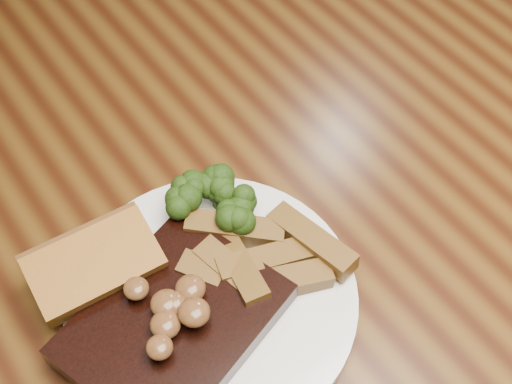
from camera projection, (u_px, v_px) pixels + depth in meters
The scene contains 9 objects.
dining_table at pixel (262, 259), 0.76m from camera, with size 1.60×0.90×0.75m.
chair_far at pixel (45, 26), 1.16m from camera, with size 0.58×0.58×0.96m.
plate at pixel (212, 300), 0.62m from camera, with size 0.25×0.25×0.01m, color silver.
steak at pixel (174, 324), 0.59m from camera, with size 0.17×0.13×0.03m, color black.
steak_bone at pixel (214, 381), 0.56m from camera, with size 0.14×0.01×0.02m, color #C4B698.
mushroom_pile at pixel (172, 308), 0.57m from camera, with size 0.07×0.07×0.03m, color brown, non-canonical shape.
garlic_bread at pixel (99, 277), 0.62m from camera, with size 0.11×0.06×0.02m, color #98621B.
potato_wedges at pixel (284, 258), 0.63m from camera, with size 0.11×0.11×0.02m, color brown, non-canonical shape.
broccoli_cluster at pixel (219, 194), 0.66m from camera, with size 0.07×0.07×0.04m, color #233C0D, non-canonical shape.
Camera 1 is at (-0.23, -0.31, 1.32)m, focal length 50.00 mm.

